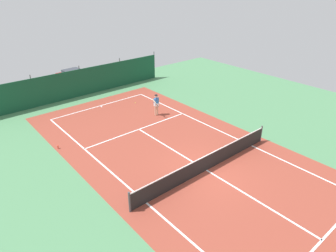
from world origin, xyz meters
TOP-DOWN VIEW (x-y plane):
  - ground_plane at (0.00, 0.00)m, footprint 36.00×36.00m
  - court_surface at (0.00, 0.00)m, footprint 11.02×26.60m
  - tennis_net at (0.00, 0.00)m, footprint 10.12×0.10m
  - back_fence at (-0.00, 15.52)m, footprint 16.30×0.98m
  - tennis_player at (2.42, 7.50)m, footprint 0.68×0.78m
  - tennis_ball_near_player at (2.53, 10.52)m, footprint 0.07×0.07m
  - tennis_ball_midcourt at (-3.92, 9.05)m, footprint 0.07×0.07m
  - parked_car at (0.44, 17.45)m, footprint 2.16×4.28m
  - water_bottle at (-5.32, 7.50)m, footprint 0.08×0.08m

SIDE VIEW (x-z plane):
  - ground_plane at x=0.00m, z-range 0.00..0.00m
  - court_surface at x=0.00m, z-range 0.00..0.01m
  - tennis_ball_near_player at x=2.53m, z-range 0.00..0.07m
  - tennis_ball_midcourt at x=-3.92m, z-range 0.00..0.07m
  - water_bottle at x=-5.32m, z-range 0.00..0.24m
  - tennis_net at x=0.00m, z-range -0.04..1.06m
  - back_fence at x=0.00m, z-range -0.68..2.02m
  - parked_car at x=0.44m, z-range 0.00..1.68m
  - tennis_player at x=2.42m, z-range 0.14..1.78m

